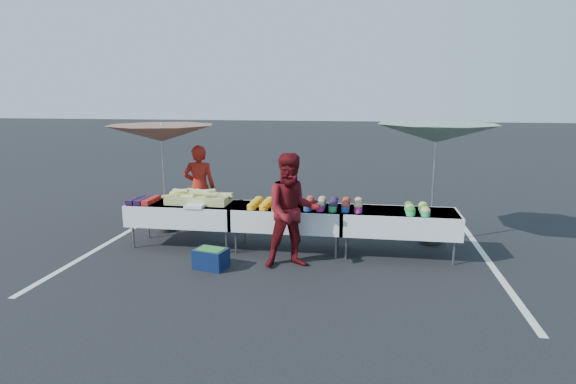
# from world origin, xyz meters

# --- Properties ---
(ground) EXTENTS (80.00, 80.00, 0.00)m
(ground) POSITION_xyz_m (0.00, 0.00, 0.00)
(ground) COLOR black
(stripe_left) EXTENTS (0.10, 5.00, 0.00)m
(stripe_left) POSITION_xyz_m (-3.20, 0.00, 0.00)
(stripe_left) COLOR silver
(stripe_left) RESTS_ON ground
(stripe_right) EXTENTS (0.10, 5.00, 0.00)m
(stripe_right) POSITION_xyz_m (3.20, 0.00, 0.00)
(stripe_right) COLOR silver
(stripe_right) RESTS_ON ground
(table_left) EXTENTS (1.86, 0.81, 0.75)m
(table_left) POSITION_xyz_m (-1.80, 0.00, 0.58)
(table_left) COLOR white
(table_left) RESTS_ON ground
(table_center) EXTENTS (1.86, 0.81, 0.75)m
(table_center) POSITION_xyz_m (0.00, 0.00, 0.58)
(table_center) COLOR white
(table_center) RESTS_ON ground
(table_right) EXTENTS (1.86, 0.81, 0.75)m
(table_right) POSITION_xyz_m (1.80, 0.00, 0.58)
(table_right) COLOR white
(table_right) RESTS_ON ground
(berry_punnets) EXTENTS (0.40, 0.54, 0.08)m
(berry_punnets) POSITION_xyz_m (-2.51, -0.06, 0.79)
(berry_punnets) COLOR black
(berry_punnets) RESTS_ON table_left
(corn_pile) EXTENTS (1.16, 0.57, 0.26)m
(corn_pile) POSITION_xyz_m (-1.56, 0.04, 0.84)
(corn_pile) COLOR #CBD26B
(corn_pile) RESTS_ON table_left
(plastic_bags) EXTENTS (0.30, 0.25, 0.05)m
(plastic_bags) POSITION_xyz_m (-1.50, -0.30, 0.78)
(plastic_bags) COLOR white
(plastic_bags) RESTS_ON table_left
(carrot_bowls) EXTENTS (0.75, 0.69, 0.11)m
(carrot_bowls) POSITION_xyz_m (-0.25, -0.01, 0.80)
(carrot_bowls) COLOR #F9AA1B
(carrot_bowls) RESTS_ON table_center
(potato_cups) EXTENTS (0.94, 0.58, 0.16)m
(potato_cups) POSITION_xyz_m (0.75, 0.00, 0.83)
(potato_cups) COLOR #22459F
(potato_cups) RESTS_ON table_right
(bean_baskets) EXTENTS (0.36, 0.50, 0.15)m
(bean_baskets) POSITION_xyz_m (2.06, -0.10, 0.82)
(bean_baskets) COLOR #2BAF5D
(bean_baskets) RESTS_ON table_right
(vendor) EXTENTS (0.66, 0.49, 1.64)m
(vendor) POSITION_xyz_m (-1.89, 1.04, 0.82)
(vendor) COLOR #AC1E13
(vendor) RESTS_ON ground
(customer) EXTENTS (1.01, 0.90, 1.74)m
(customer) POSITION_xyz_m (0.18, -0.75, 0.87)
(customer) COLOR #610E13
(customer) RESTS_ON ground
(umbrella_left) EXTENTS (2.21, 2.21, 2.04)m
(umbrella_left) POSITION_xyz_m (-2.50, 0.80, 1.85)
(umbrella_left) COLOR black
(umbrella_left) RESTS_ON ground
(umbrella_right) EXTENTS (2.58, 2.58, 2.11)m
(umbrella_right) POSITION_xyz_m (2.41, 0.80, 1.92)
(umbrella_right) COLOR black
(umbrella_right) RESTS_ON ground
(storage_bin) EXTENTS (0.53, 0.44, 0.31)m
(storage_bin) POSITION_xyz_m (-1.01, -1.02, 0.16)
(storage_bin) COLOR #0C1B40
(storage_bin) RESTS_ON ground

